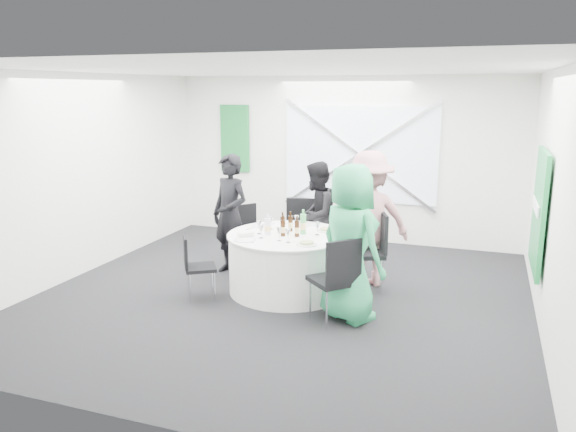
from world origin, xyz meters
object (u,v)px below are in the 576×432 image
(chair_back, at_px, (299,226))
(person_woman_pink, at_px, (368,219))
(chair_front_left, at_px, (194,262))
(person_woman_green, at_px, (350,243))
(chair_back_right, at_px, (373,245))
(person_man_back_left, at_px, (230,215))
(chair_back_left, at_px, (248,231))
(person_man_back, at_px, (316,215))
(clear_water_bottle, at_px, (268,227))
(chair_front_right, at_px, (337,274))
(green_water_bottle, at_px, (303,224))
(banquet_table, at_px, (288,263))

(chair_back, relative_size, person_woman_pink, 0.54)
(chair_front_left, bearing_deg, person_woman_green, -122.06)
(chair_back_right, bearing_deg, person_woman_green, -24.16)
(chair_back, distance_m, person_man_back_left, 1.12)
(chair_back_left, distance_m, person_man_back, 1.03)
(clear_water_bottle, bearing_deg, chair_front_right, -33.43)
(person_woman_pink, xyz_separation_m, person_woman_green, (0.04, -1.20, -0.01))
(chair_front_right, height_order, person_man_back_left, person_man_back_left)
(person_woman_green, xyz_separation_m, green_water_bottle, (-0.79, 0.71, -0.01))
(chair_back, height_order, clear_water_bottle, clear_water_bottle)
(chair_front_left, bearing_deg, person_man_back, -64.43)
(person_man_back, xyz_separation_m, green_water_bottle, (0.12, -0.98, 0.10))
(chair_front_right, bearing_deg, chair_back_right, -143.26)
(banquet_table, relative_size, chair_back_left, 1.69)
(banquet_table, bearing_deg, chair_front_right, -43.76)
(banquet_table, distance_m, person_woman_green, 1.25)
(banquet_table, distance_m, clear_water_bottle, 0.55)
(banquet_table, distance_m, chair_back_right, 1.12)
(person_man_back, bearing_deg, person_man_back_left, -55.43)
(banquet_table, distance_m, chair_front_right, 1.23)
(banquet_table, distance_m, person_woman_pink, 1.20)
(person_woman_pink, bearing_deg, person_woman_green, 59.61)
(chair_front_right, bearing_deg, person_man_back_left, -79.88)
(chair_back, xyz_separation_m, chair_front_left, (-0.76, -1.83, -0.10))
(person_man_back_left, xyz_separation_m, person_woman_green, (1.97, -1.04, 0.04))
(chair_back_right, xyz_separation_m, clear_water_bottle, (-1.27, -0.48, 0.25))
(chair_back_right, xyz_separation_m, chair_front_right, (-0.15, -1.22, -0.02))
(person_man_back, bearing_deg, banquet_table, 0.00)
(banquet_table, bearing_deg, chair_back, 101.52)
(chair_front_right, distance_m, green_water_bottle, 1.20)
(chair_back_right, bearing_deg, person_man_back, -145.73)
(chair_back_right, height_order, chair_front_left, chair_back_right)
(person_man_back_left, relative_size, clear_water_bottle, 6.31)
(chair_back, bearing_deg, banquet_table, -90.00)
(chair_back, relative_size, green_water_bottle, 3.08)
(person_woman_green, xyz_separation_m, clear_water_bottle, (-1.20, 0.52, -0.03))
(chair_front_left, bearing_deg, chair_back_right, -95.95)
(chair_back_right, distance_m, person_man_back, 1.21)
(chair_back_left, bearing_deg, green_water_bottle, -81.68)
(chair_front_left, height_order, person_man_back, person_man_back)
(person_man_back, xyz_separation_m, person_woman_green, (0.91, -1.69, 0.11))
(banquet_table, height_order, green_water_bottle, green_water_bottle)
(person_woman_green, bearing_deg, clear_water_bottle, 9.52)
(person_woman_pink, distance_m, clear_water_bottle, 1.34)
(banquet_table, bearing_deg, person_man_back_left, 157.63)
(chair_back_left, distance_m, chair_front_right, 2.37)
(chair_front_right, xyz_separation_m, green_water_bottle, (-0.70, 0.93, 0.29))
(chair_back_right, distance_m, chair_front_left, 2.28)
(chair_back, distance_m, person_man_back, 0.38)
(chair_front_left, bearing_deg, person_man_back_left, -32.75)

